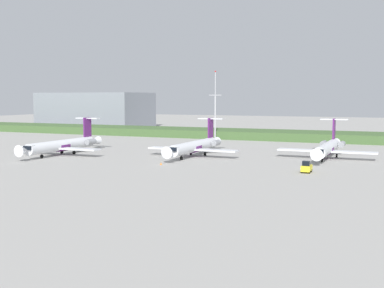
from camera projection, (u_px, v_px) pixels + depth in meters
The scene contains 9 objects.
ground_plane at pixel (218, 149), 137.60m from camera, with size 500.00×500.00×0.00m, color #9E9B96.
grass_berm at pixel (257, 134), 173.76m from camera, with size 320.00×20.00×2.80m, color #426033.
regional_jet_nearest at pixel (63, 145), 123.95m from camera, with size 22.81×31.00×9.00m.
regional_jet_second at pixel (195, 146), 120.89m from camera, with size 22.81×31.00×9.00m.
regional_jet_third at pixel (328, 148), 116.81m from camera, with size 22.81×31.00×9.00m.
antenna_mast at pixel (215, 112), 164.29m from camera, with size 4.40×0.50×23.23m.
distant_hangar at pixel (96, 110), 237.34m from camera, with size 50.29×29.25×16.66m, color gray.
baggage_tug at pixel (307, 167), 94.35m from camera, with size 1.72×3.20×2.30m.
safety_cone_front_marker at pixel (161, 164), 105.34m from camera, with size 0.44×0.44×0.55m, color orange.
Camera 1 is at (48.01, -98.37, 14.33)m, focal length 46.13 mm.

